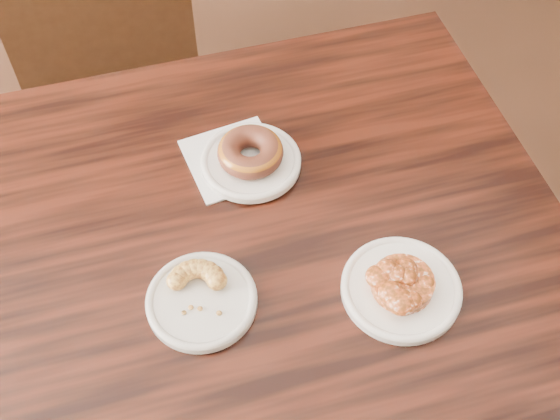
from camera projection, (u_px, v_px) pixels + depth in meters
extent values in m
plane|color=black|center=(253.00, 420.00, 1.67)|extent=(5.00, 5.00, 0.00)
cube|color=black|center=(273.00, 362.00, 1.36)|extent=(1.03, 1.03, 0.75)
cube|color=white|center=(233.00, 159.00, 1.17)|extent=(0.18, 0.18, 0.00)
cylinder|color=white|center=(251.00, 162.00, 1.15)|extent=(0.16, 0.16, 0.01)
cylinder|color=silver|center=(202.00, 301.00, 1.00)|extent=(0.16, 0.16, 0.01)
cylinder|color=white|center=(401.00, 289.00, 1.02)|extent=(0.17, 0.17, 0.01)
torus|color=brown|center=(250.00, 152.00, 1.13)|extent=(0.11, 0.11, 0.04)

